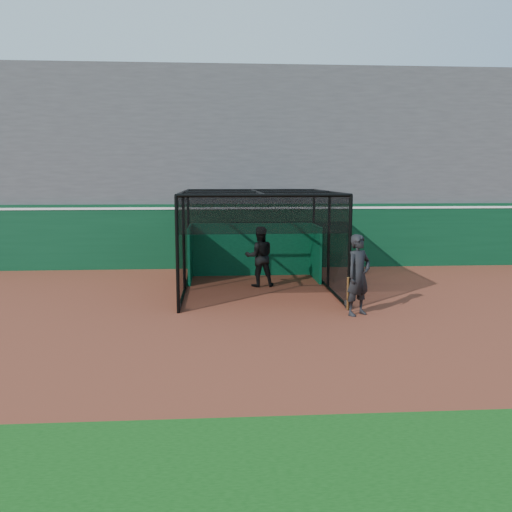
{
  "coord_description": "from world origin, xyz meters",
  "views": [
    {
      "loc": [
        -0.78,
        -12.6,
        3.55
      ],
      "look_at": [
        0.24,
        2.0,
        1.4
      ],
      "focal_mm": 38.0,
      "sensor_mm": 36.0,
      "label": 1
    }
  ],
  "objects": [
    {
      "name": "batting_cage",
      "position": [
        0.42,
        4.11,
        1.53
      ],
      "size": [
        4.62,
        5.57,
        3.07
      ],
      "color": "black",
      "rests_on": "ground"
    },
    {
      "name": "ground",
      "position": [
        0.0,
        0.0,
        0.0
      ],
      "size": [
        120.0,
        120.0,
        0.0
      ],
      "primitive_type": "plane",
      "color": "brown",
      "rests_on": "ground"
    },
    {
      "name": "batter",
      "position": [
        0.55,
        4.73,
        0.98
      ],
      "size": [
        1.01,
        0.82,
        1.96
      ],
      "primitive_type": "imported",
      "rotation": [
        0.0,
        0.0,
        3.23
      ],
      "color": "black",
      "rests_on": "ground"
    },
    {
      "name": "outfield_wall",
      "position": [
        0.0,
        8.5,
        1.29
      ],
      "size": [
        50.0,
        0.5,
        2.5
      ],
      "color": "#0A371D",
      "rests_on": "ground"
    },
    {
      "name": "on_deck_player",
      "position": [
        2.8,
        0.85,
        1.05
      ],
      "size": [
        0.91,
        0.84,
        2.1
      ],
      "color": "black",
      "rests_on": "ground"
    },
    {
      "name": "grandstand",
      "position": [
        0.0,
        12.27,
        4.48
      ],
      "size": [
        50.0,
        7.85,
        8.95
      ],
      "color": "#4C4C4F",
      "rests_on": "ground"
    }
  ]
}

